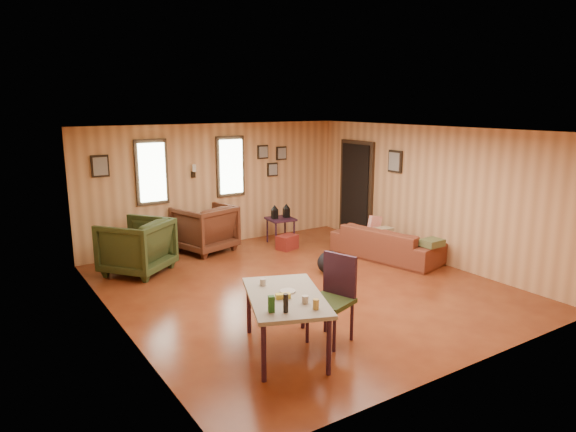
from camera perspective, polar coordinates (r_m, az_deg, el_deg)
name	(u,v)px	position (r m, az deg, el deg)	size (l,w,h in m)	color
room	(301,206)	(8.00, 1.51, 1.07)	(5.54, 6.04, 2.44)	brown
sofa	(387,238)	(9.49, 10.90, -2.38)	(2.00, 0.58, 0.78)	brown
recliner_brown	(205,226)	(9.90, -9.23, -1.10)	(0.96, 0.90, 0.99)	#502818
recliner_green	(136,244)	(8.88, -16.49, -2.98)	(0.97, 0.91, 1.00)	#2D3819
end_table	(151,233)	(9.92, -15.03, -1.81)	(0.72, 0.69, 0.74)	#2D1424
side_table	(281,217)	(10.29, -0.83, -0.09)	(0.55, 0.55, 0.81)	#2D1424
cooler	(287,242)	(9.97, -0.09, -2.93)	(0.45, 0.38, 0.28)	maroon
backpack	(329,262)	(8.61, 4.61, -5.12)	(0.49, 0.40, 0.38)	black
sofa_pillows	(404,234)	(9.39, 12.77, -1.98)	(0.40, 1.55, 0.32)	#515731
dining_table	(285,301)	(5.80, -0.28, -9.38)	(1.24, 1.55, 0.89)	gray
dining_chair	(334,293)	(6.16, 5.12, -8.55)	(0.59, 0.59, 1.04)	#2D3819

